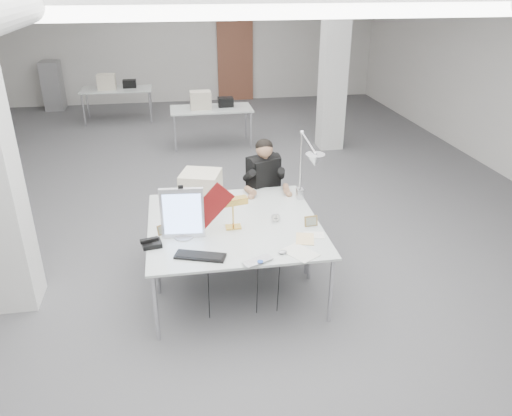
# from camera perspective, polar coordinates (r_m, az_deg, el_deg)

# --- Properties ---
(room_shell) EXTENTS (10.04, 14.04, 3.24)m
(room_shell) POSITION_cam_1_polar(r_m,az_deg,el_deg) (7.07, -4.73, 13.16)
(room_shell) COLOR #4F4F51
(room_shell) RESTS_ON ground
(desk_main) EXTENTS (1.80, 0.90, 0.02)m
(desk_main) POSITION_cam_1_polar(r_m,az_deg,el_deg) (4.93, -1.90, -4.18)
(desk_main) COLOR silver
(desk_main) RESTS_ON room_shell
(desk_second) EXTENTS (1.80, 0.90, 0.02)m
(desk_second) POSITION_cam_1_polar(r_m,az_deg,el_deg) (5.72, -3.14, 0.18)
(desk_second) COLOR silver
(desk_second) RESTS_ON room_shell
(bg_desk_a) EXTENTS (1.60, 0.80, 0.02)m
(bg_desk_a) POSITION_cam_1_polar(r_m,az_deg,el_deg) (10.08, -5.14, 11.22)
(bg_desk_a) COLOR silver
(bg_desk_a) RESTS_ON room_shell
(bg_desk_b) EXTENTS (1.60, 0.80, 0.02)m
(bg_desk_b) POSITION_cam_1_polar(r_m,az_deg,el_deg) (12.26, -15.66, 12.92)
(bg_desk_b) COLOR silver
(bg_desk_b) RESTS_ON room_shell
(filing_cabinet) EXTENTS (0.45, 0.55, 1.20)m
(filing_cabinet) POSITION_cam_1_polar(r_m,az_deg,el_deg) (13.96, -22.20, 12.83)
(filing_cabinet) COLOR gray
(filing_cabinet) RESTS_ON room_shell
(office_chair) EXTENTS (0.70, 0.70, 1.08)m
(office_chair) POSITION_cam_1_polar(r_m,az_deg,el_deg) (6.42, 0.83, 1.14)
(office_chair) COLOR black
(office_chair) RESTS_ON room_shell
(seated_person) EXTENTS (0.76, 0.83, 1.00)m
(seated_person) POSITION_cam_1_polar(r_m,az_deg,el_deg) (6.23, 0.93, 3.96)
(seated_person) COLOR black
(seated_person) RESTS_ON office_chair
(monitor) EXTENTS (0.43, 0.08, 0.53)m
(monitor) POSITION_cam_1_polar(r_m,az_deg,el_deg) (4.96, -8.42, -0.60)
(monitor) COLOR silver
(monitor) RESTS_ON desk_main
(pennant) EXTENTS (0.50, 0.14, 0.55)m
(pennant) POSITION_cam_1_polar(r_m,az_deg,el_deg) (4.92, -5.37, 0.01)
(pennant) COLOR maroon
(pennant) RESTS_ON monitor
(keyboard) EXTENTS (0.50, 0.31, 0.02)m
(keyboard) POSITION_cam_1_polar(r_m,az_deg,el_deg) (4.71, -6.40, -5.48)
(keyboard) COLOR black
(keyboard) RESTS_ON desk_main
(laptop) EXTENTS (0.35, 0.30, 0.02)m
(laptop) POSITION_cam_1_polar(r_m,az_deg,el_deg) (4.57, 0.50, -6.32)
(laptop) COLOR silver
(laptop) RESTS_ON desk_main
(mouse) EXTENTS (0.10, 0.08, 0.03)m
(mouse) POSITION_cam_1_polar(r_m,az_deg,el_deg) (4.74, 3.06, -5.06)
(mouse) COLOR #AAAAAE
(mouse) RESTS_ON desk_main
(bankers_lamp) EXTENTS (0.30, 0.17, 0.32)m
(bankers_lamp) POSITION_cam_1_polar(r_m,az_deg,el_deg) (5.14, -2.64, -0.68)
(bankers_lamp) COLOR #E29646
(bankers_lamp) RESTS_ON desk_main
(desk_phone) EXTENTS (0.21, 0.20, 0.05)m
(desk_phone) POSITION_cam_1_polar(r_m,az_deg,el_deg) (4.97, -11.84, -4.02)
(desk_phone) COLOR black
(desk_phone) RESTS_ON desk_main
(picture_frame_left) EXTENTS (0.13, 0.10, 0.10)m
(picture_frame_left) POSITION_cam_1_polar(r_m,az_deg,el_deg) (5.16, -10.57, -2.38)
(picture_frame_left) COLOR #9F7A44
(picture_frame_left) RESTS_ON desk_main
(picture_frame_right) EXTENTS (0.15, 0.05, 0.11)m
(picture_frame_right) POSITION_cam_1_polar(r_m,az_deg,el_deg) (5.26, 6.30, -1.48)
(picture_frame_right) COLOR #A28045
(picture_frame_right) RESTS_ON desk_main
(desk_clock) EXTENTS (0.10, 0.03, 0.10)m
(desk_clock) POSITION_cam_1_polar(r_m,az_deg,el_deg) (5.32, 2.26, -1.08)
(desk_clock) COLOR silver
(desk_clock) RESTS_ON desk_main
(paper_stack_a) EXTENTS (0.37, 0.40, 0.01)m
(paper_stack_a) POSITION_cam_1_polar(r_m,az_deg,el_deg) (4.77, 5.06, -5.11)
(paper_stack_a) COLOR white
(paper_stack_a) RESTS_ON desk_main
(paper_stack_b) EXTENTS (0.24, 0.29, 0.01)m
(paper_stack_b) POSITION_cam_1_polar(r_m,az_deg,el_deg) (5.01, 5.62, -3.52)
(paper_stack_b) COLOR #F7D393
(paper_stack_b) RESTS_ON desk_main
(paper_stack_c) EXTENTS (0.23, 0.18, 0.01)m
(paper_stack_c) POSITION_cam_1_polar(r_m,az_deg,el_deg) (5.09, 6.66, -3.09)
(paper_stack_c) COLOR white
(paper_stack_c) RESTS_ON desk_main
(beige_monitor) EXTENTS (0.52, 0.51, 0.40)m
(beige_monitor) POSITION_cam_1_polar(r_m,az_deg,el_deg) (5.67, -6.30, 2.17)
(beige_monitor) COLOR beige
(beige_monitor) RESTS_ON desk_second
(architect_lamp) EXTENTS (0.37, 0.71, 0.87)m
(architect_lamp) POSITION_cam_1_polar(r_m,az_deg,el_deg) (5.53, 5.79, 4.22)
(architect_lamp) COLOR silver
(architect_lamp) RESTS_ON desk_second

